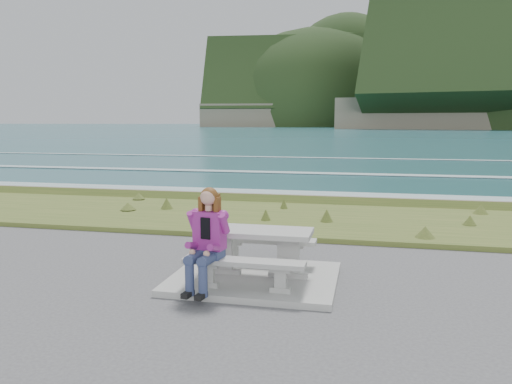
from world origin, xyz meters
TOP-DOWN VIEW (x-y plane):
  - concrete_slab at (0.00, 0.00)m, footprint 2.60×2.10m
  - picnic_table at (0.00, 0.00)m, footprint 1.80×0.75m
  - bench_landward at (0.00, -0.70)m, footprint 1.80×0.35m
  - bench_seaward at (0.00, 0.70)m, footprint 1.80×0.35m
  - grass_verge at (0.00, 5.00)m, footprint 160.00×4.50m
  - shore_drop at (0.00, 7.90)m, footprint 160.00×0.80m
  - ocean at (0.00, 25.09)m, footprint 1600.00×1600.00m
  - seated_woman at (-0.54, -0.84)m, footprint 0.52×0.81m

SIDE VIEW (x-z plane):
  - ocean at x=0.00m, z-range -1.79..-1.70m
  - grass_verge at x=0.00m, z-range -0.11..0.11m
  - shore_drop at x=0.00m, z-range -1.10..1.10m
  - concrete_slab at x=0.00m, z-range 0.00..0.10m
  - bench_landward at x=0.00m, z-range 0.22..0.67m
  - bench_seaward at x=0.00m, z-range 0.22..0.67m
  - seated_woman at x=-0.54m, z-range -0.10..1.39m
  - picnic_table at x=0.00m, z-range 0.31..1.06m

